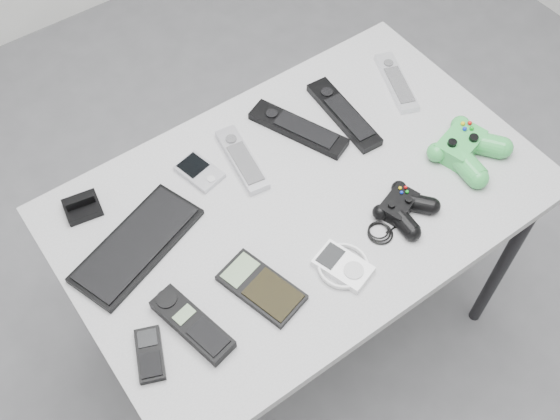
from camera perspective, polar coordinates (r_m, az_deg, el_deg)
floor at (r=2.06m, az=2.68°, el=-9.68°), size 3.50×3.50×0.00m
desk at (r=1.48m, az=1.88°, el=-0.15°), size 1.05×0.67×0.70m
pda_keyboard at (r=1.39m, az=-12.34°, el=-2.96°), size 0.31×0.21×0.02m
dock_bracket at (r=1.46m, az=-16.92°, el=0.45°), size 0.08×0.08×0.04m
pda at (r=1.48m, az=-7.03°, el=3.35°), size 0.09×0.11×0.02m
remote_silver_a at (r=1.49m, az=-3.34°, el=4.46°), size 0.08×0.20×0.02m
remote_black_a at (r=1.58m, az=5.57°, el=8.35°), size 0.07×0.24×0.02m
remote_black_b at (r=1.54m, az=1.59°, el=7.12°), size 0.15×0.25×0.02m
remote_silver_b at (r=1.67m, az=10.10°, el=10.95°), size 0.11×0.20×0.02m
mobile_phone at (r=1.27m, az=-11.28°, el=-12.21°), size 0.09×0.12×0.02m
cordless_handset at (r=1.28m, az=-7.65°, el=-9.81°), size 0.09×0.19×0.03m
calculator at (r=1.31m, az=-1.64°, el=-6.74°), size 0.13×0.19×0.02m
mp3_player at (r=1.33m, az=5.52°, el=-4.84°), size 0.13×0.14×0.02m
controller_black at (r=1.42m, az=10.71°, el=0.27°), size 0.23×0.18×0.04m
controller_green at (r=1.54m, az=15.93°, el=5.30°), size 0.20×0.21×0.05m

